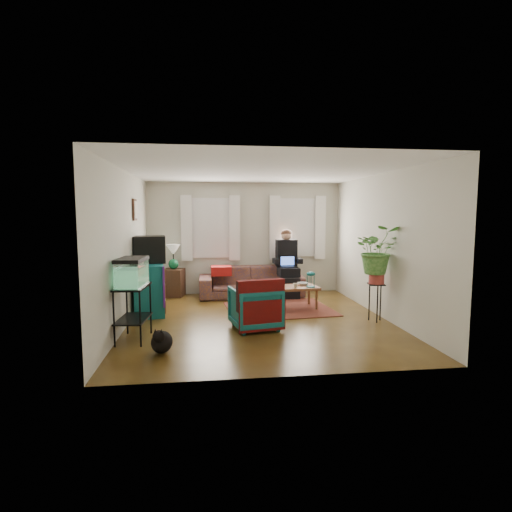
{
  "coord_description": "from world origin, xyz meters",
  "views": [
    {
      "loc": [
        -0.92,
        -6.86,
        1.87
      ],
      "look_at": [
        0.0,
        0.4,
        1.1
      ],
      "focal_mm": 28.0,
      "sensor_mm": 36.0,
      "label": 1
    }
  ],
  "objects": [
    {
      "name": "snack_tray",
      "position": [
        0.43,
        0.9,
        0.46
      ],
      "size": [
        0.36,
        0.36,
        0.04
      ],
      "primitive_type": "cylinder",
      "rotation": [
        0.0,
        0.0,
        0.08
      ],
      "color": "#B21414",
      "rests_on": "coffee_table"
    },
    {
      "name": "birdcage",
      "position": [
        1.12,
        0.67,
        0.6
      ],
      "size": [
        0.19,
        0.19,
        0.31
      ],
      "primitive_type": null,
      "rotation": [
        0.0,
        0.0,
        0.08
      ],
      "color": "#115B6B",
      "rests_on": "coffee_table"
    },
    {
      "name": "ceiling",
      "position": [
        0.0,
        0.0,
        2.6
      ],
      "size": [
        4.5,
        5.0,
        0.01
      ],
      "primitive_type": "cube",
      "color": "white",
      "rests_on": "wall_back"
    },
    {
      "name": "window_left",
      "position": [
        -0.8,
        2.48,
        1.55
      ],
      "size": [
        1.08,
        0.04,
        1.38
      ],
      "primitive_type": "cube",
      "color": "white",
      "rests_on": "wall_back"
    },
    {
      "name": "wall_left",
      "position": [
        -2.25,
        0.0,
        1.3
      ],
      "size": [
        0.01,
        5.0,
        2.6
      ],
      "primitive_type": "cube",
      "color": "silver",
      "rests_on": "floor"
    },
    {
      "name": "seated_person",
      "position": [
        0.93,
        2.05,
        0.69
      ],
      "size": [
        0.58,
        0.72,
        1.39
      ],
      "primitive_type": null,
      "rotation": [
        0.0,
        0.0,
        0.0
      ],
      "color": "black",
      "rests_on": "sofa"
    },
    {
      "name": "side_table",
      "position": [
        -1.65,
        2.29,
        0.31
      ],
      "size": [
        0.51,
        0.51,
        0.63
      ],
      "primitive_type": "cube",
      "rotation": [
        0.0,
        0.0,
        -0.21
      ],
      "color": "#3D2C17",
      "rests_on": "floor"
    },
    {
      "name": "bowl",
      "position": [
        1.02,
        0.9,
        0.47
      ],
      "size": [
        0.23,
        0.23,
        0.05
      ],
      "primitive_type": "imported",
      "rotation": [
        0.0,
        0.0,
        0.08
      ],
      "color": "white",
      "rests_on": "coffee_table"
    },
    {
      "name": "cup_b",
      "position": [
        0.8,
        0.61,
        0.49
      ],
      "size": [
        0.1,
        0.1,
        0.09
      ],
      "primitive_type": "imported",
      "rotation": [
        0.0,
        0.0,
        0.08
      ],
      "color": "beige",
      "rests_on": "coffee_table"
    },
    {
      "name": "wall_back",
      "position": [
        0.0,
        2.5,
        1.3
      ],
      "size": [
        4.5,
        0.01,
        2.6
      ],
      "primitive_type": "cube",
      "color": "silver",
      "rests_on": "floor"
    },
    {
      "name": "potted_plant",
      "position": [
        2.02,
        -0.34,
        1.13
      ],
      "size": [
        0.86,
        0.78,
        0.85
      ],
      "primitive_type": "imported",
      "rotation": [
        0.0,
        0.0,
        -0.17
      ],
      "color": "#599947",
      "rests_on": "plant_stand"
    },
    {
      "name": "armchair",
      "position": [
        -0.13,
        -0.51,
        0.38
      ],
      "size": [
        0.86,
        0.83,
        0.76
      ],
      "primitive_type": "imported",
      "rotation": [
        0.0,
        0.0,
        3.34
      ],
      "color": "#135474",
      "rests_on": "floor"
    },
    {
      "name": "table_lamp",
      "position": [
        -1.65,
        2.29,
        0.9
      ],
      "size": [
        0.38,
        0.38,
        0.57
      ],
      "primitive_type": null,
      "rotation": [
        0.0,
        0.0,
        -0.21
      ],
      "color": "white",
      "rests_on": "side_table"
    },
    {
      "name": "curtains_right",
      "position": [
        1.25,
        2.4,
        1.55
      ],
      "size": [
        1.36,
        0.06,
        1.5
      ],
      "primitive_type": "cube",
      "color": "white",
      "rests_on": "wall_back"
    },
    {
      "name": "aquarium_stand",
      "position": [
        -2.0,
        -0.89,
        0.41
      ],
      "size": [
        0.47,
        0.76,
        0.82
      ],
      "primitive_type": "cube",
      "rotation": [
        0.0,
        0.0,
        -0.09
      ],
      "color": "black",
      "rests_on": "floor"
    },
    {
      "name": "picture_frame",
      "position": [
        -2.21,
        0.85,
        1.95
      ],
      "size": [
        0.04,
        0.32,
        0.4
      ],
      "primitive_type": "cube",
      "color": "#3D2616",
      "rests_on": "wall_left"
    },
    {
      "name": "window_right",
      "position": [
        1.25,
        2.48,
        1.55
      ],
      "size": [
        1.08,
        0.04,
        1.38
      ],
      "primitive_type": "cube",
      "color": "white",
      "rests_on": "wall_back"
    },
    {
      "name": "wall_front",
      "position": [
        0.0,
        -2.5,
        1.3
      ],
      "size": [
        4.5,
        0.01,
        2.6
      ],
      "primitive_type": "cube",
      "color": "silver",
      "rests_on": "floor"
    },
    {
      "name": "aquarium",
      "position": [
        -2.0,
        -0.89,
        1.03
      ],
      "size": [
        0.42,
        0.69,
        0.43
      ],
      "primitive_type": "cube",
      "rotation": [
        0.0,
        0.0,
        -0.09
      ],
      "color": "#7FD899",
      "rests_on": "aquarium_stand"
    },
    {
      "name": "black_cat",
      "position": [
        -1.52,
        -1.52,
        0.19
      ],
      "size": [
        0.33,
        0.46,
        0.37
      ],
      "primitive_type": "ellipsoid",
      "rotation": [
        0.0,
        0.0,
        -0.1
      ],
      "color": "black",
      "rests_on": "floor"
    },
    {
      "name": "dresser",
      "position": [
        -1.99,
        0.78,
        0.48
      ],
      "size": [
        0.66,
        1.12,
        0.95
      ],
      "primitive_type": "cube",
      "rotation": [
        0.0,
        0.0,
        0.13
      ],
      "color": "#136275",
      "rests_on": "floor"
    },
    {
      "name": "serape_throw",
      "position": [
        -0.07,
        -0.79,
        0.54
      ],
      "size": [
        0.78,
        0.33,
        0.63
      ],
      "primitive_type": "cube",
      "rotation": [
        0.0,
        0.0,
        0.2
      ],
      "color": "#9E0A0A",
      "rests_on": "armchair"
    },
    {
      "name": "coffee_table",
      "position": [
        0.74,
        0.78,
        0.22
      ],
      "size": [
        1.12,
        0.67,
        0.44
      ],
      "primitive_type": "cube",
      "rotation": [
        0.0,
        0.0,
        0.08
      ],
      "color": "olive",
      "rests_on": "floor"
    },
    {
      "name": "curtains_left",
      "position": [
        -0.8,
        2.4,
        1.55
      ],
      "size": [
        1.36,
        0.06,
        1.5
      ],
      "primitive_type": "cube",
      "color": "white",
      "rests_on": "wall_back"
    },
    {
      "name": "wall_right",
      "position": [
        2.25,
        0.0,
        1.3
      ],
      "size": [
        0.01,
        5.0,
        2.6
      ],
      "primitive_type": "cube",
      "color": "silver",
      "rests_on": "floor"
    },
    {
      "name": "area_rug",
      "position": [
        0.5,
        0.74,
        0.01
      ],
      "size": [
        2.14,
        1.78,
        0.01
      ],
      "primitive_type": "cube",
      "rotation": [
        0.0,
        0.0,
        0.09
      ],
      "color": "brown",
      "rests_on": "floor"
    },
    {
      "name": "plant_stand",
      "position": [
        2.02,
        -0.34,
        0.33
      ],
      "size": [
        0.33,
        0.33,
        0.67
      ],
      "primitive_type": "cube",
      "rotation": [
        0.0,
        0.0,
        -0.17
      ],
      "color": "black",
      "rests_on": "floor"
    },
    {
      "name": "crt_tv",
      "position": [
        -1.98,
        0.89,
        1.2
      ],
      "size": [
        0.65,
        0.6,
        0.51
      ],
      "primitive_type": "cube",
      "rotation": [
        0.0,
        0.0,
        0.13
      ],
      "color": "black",
      "rests_on": "dresser"
    },
    {
      "name": "cup_a",
      "position": [
        0.5,
        0.67,
        0.49
      ],
      "size": [
        0.13,
        0.13,
        0.1
      ],
      "primitive_type": "imported",
      "rotation": [
        0.0,
        0.0,
        0.08
      ],
      "color": "white",
      "rests_on": "coffee_table"
    },
    {
      "name": "sofa",
      "position": [
        0.09,
        2.05,
        0.46
      ],
      "size": [
        2.33,
        0.93,
        0.91
      ],
      "primitive_type": "imported",
      "rotation": [
        0.0,
        0.0,
        0.0
      ],
      "color": "brown",
      "rests_on": "floor"
    },
    {
      "name": "floor",
      "position": [
        0.0,
        0.0,
        0.0
      ],
      "size": [
        4.5,
        5.0,
        0.01
      ],
      "primitive_type": "cube",
      "color": "#4F2B14",
      "rests_on": "ground"
    }
  ]
}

